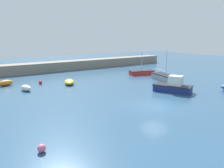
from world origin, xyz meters
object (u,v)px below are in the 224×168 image
Objects in this scene: sailboat_twin_hulled at (142,72)px; mooring_buoy_pink at (42,148)px; sailboat_short_mast at (166,78)px; open_tender_yellow at (69,82)px; motorboat_grey_hull at (173,86)px; dinghy_near_pier at (5,83)px; mooring_buoy_red at (40,82)px; fishing_dinghy_green at (26,88)px.

sailboat_twin_hulled is 29.08m from mooring_buoy_pink.
sailboat_short_mast is at bearing -81.76° from sailboat_twin_hulled.
sailboat_short_mast is at bearing -93.61° from open_tender_yellow.
motorboat_grey_hull is (-4.44, -5.36, 0.21)m from sailboat_short_mast.
dinghy_near_pier is 22.61m from sailboat_twin_hulled.
open_tender_yellow is at bearing 61.91° from mooring_buoy_pink.
mooring_buoy_pink is (-18.26, -5.49, -0.46)m from motorboat_grey_hull.
motorboat_grey_hull is 9.75× the size of mooring_buoy_red.
sailboat_short_mast is 23.93m from dinghy_near_pier.
sailboat_twin_hulled is 17.94m from mooring_buoy_red.
mooring_buoy_pink is at bearing -50.97° from sailboat_short_mast.
sailboat_short_mast is 14.94m from open_tender_yellow.
open_tender_yellow reaches higher than mooring_buoy_red.
motorboat_grey_hull is 9.83× the size of mooring_buoy_pink.
sailboat_twin_hulled is (14.31, 0.27, 0.05)m from open_tender_yellow.
open_tender_yellow is (6.22, 0.56, -0.03)m from fishing_dinghy_green.
sailboat_short_mast reaches higher than mooring_buoy_pink.
sailboat_short_mast is at bearing 56.97° from fishing_dinghy_green.
sailboat_short_mast is at bearing 139.36° from dinghy_near_pier.
sailboat_short_mast is 6.96m from motorboat_grey_hull.
open_tender_yellow is at bearing -35.54° from mooring_buoy_red.
motorboat_grey_hull is (-5.13, -11.78, 0.32)m from sailboat_twin_hulled.
fishing_dinghy_green is at bearing 95.16° from dinghy_near_pier.
sailboat_twin_hulled is 0.94× the size of motorboat_grey_hull.
fishing_dinghy_green is 0.35× the size of sailboat_short_mast.
mooring_buoy_red is (-3.49, 2.49, -0.09)m from open_tender_yellow.
fishing_dinghy_green is 4.08× the size of mooring_buoy_pink.
dinghy_near_pier is 8.99m from open_tender_yellow.
fishing_dinghy_green is at bearing -163.28° from sailboat_twin_hulled.
open_tender_yellow is 0.62× the size of motorboat_grey_hull.
mooring_buoy_red reaches higher than mooring_buoy_pink.
sailboat_short_mast reaches higher than open_tender_yellow.
sailboat_short_mast reaches higher than dinghy_near_pier.
motorboat_grey_hull is 18.89m from mooring_buoy_red.
dinghy_near_pier is at bearing 22.71° from motorboat_grey_hull.
dinghy_near_pier is 4.78m from mooring_buoy_red.
motorboat_grey_hull is (15.40, -10.96, 0.34)m from fishing_dinghy_green.
open_tender_yellow is 19.28m from mooring_buoy_pink.
dinghy_near_pier is at bearing -177.06° from fishing_dinghy_green.
mooring_buoy_red is (-12.67, 14.01, -0.46)m from motorboat_grey_hull.
fishing_dinghy_green reaches higher than mooring_buoy_red.
mooring_buoy_pink is at bearing -27.12° from fishing_dinghy_green.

